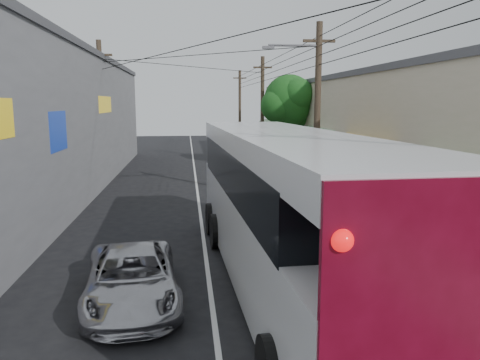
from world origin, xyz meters
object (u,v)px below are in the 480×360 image
object	(u,v)px
parked_car_far	(245,147)
pedestrian_near	(358,188)
jeepney	(132,278)
parked_car_mid	(256,166)
parked_suv	(302,190)
pedestrian_far	(387,201)
coach_bus	(284,207)

from	to	relation	value
parked_car_far	pedestrian_near	world-z (taller)	pedestrian_near
jeepney	parked_car_mid	size ratio (longest dim) A/B	1.17
jeepney	parked_car_far	bearing A→B (deg)	71.93
jeepney	parked_car_mid	world-z (taller)	parked_car_mid
parked_suv	pedestrian_near	world-z (taller)	pedestrian_near
pedestrian_far	coach_bus	bearing A→B (deg)	61.86
parked_suv	pedestrian_near	size ratio (longest dim) A/B	3.18
coach_bus	parked_suv	xyz separation A→B (m)	(2.71, 8.89, -1.27)
parked_car_far	pedestrian_far	size ratio (longest dim) A/B	3.11
pedestrian_near	coach_bus	bearing A→B (deg)	43.73
coach_bus	parked_car_far	size ratio (longest dim) A/B	2.89
coach_bus	parked_car_mid	size ratio (longest dim) A/B	3.56
jeepney	parked_car_mid	distance (m)	19.28
jeepney	pedestrian_near	size ratio (longest dim) A/B	2.80
parked_car_mid	pedestrian_far	bearing A→B (deg)	-77.31
parked_suv	parked_car_mid	world-z (taller)	parked_suv
parked_car_mid	parked_car_far	distance (m)	11.80
jeepney	pedestrian_far	world-z (taller)	pedestrian_far
jeepney	pedestrian_far	bearing A→B (deg)	29.52
parked_suv	jeepney	bearing A→B (deg)	-126.98
parked_car_mid	pedestrian_near	world-z (taller)	pedestrian_near
parked_car_far	pedestrian_near	xyz separation A→B (m)	(2.27, -21.32, 0.15)
coach_bus	parked_suv	distance (m)	9.38
jeepney	parked_suv	distance (m)	11.64
coach_bus	jeepney	distance (m)	4.04
jeepney	parked_suv	world-z (taller)	parked_suv
parked_suv	parked_car_mid	bearing A→B (deg)	91.68
parked_car_far	coach_bus	bearing A→B (deg)	-92.43
parked_car_mid	pedestrian_far	size ratio (longest dim) A/B	2.52
parked_suv	pedestrian_near	bearing A→B (deg)	-23.37
pedestrian_near	parked_car_far	bearing A→B (deg)	-98.55
pedestrian_near	parked_car_mid	bearing A→B (deg)	-86.81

